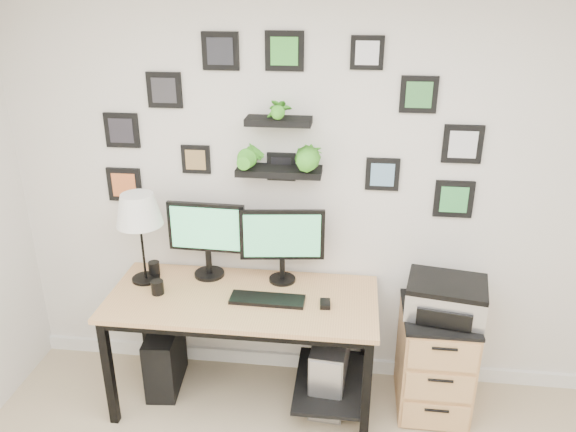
# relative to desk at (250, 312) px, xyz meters

# --- Properties ---
(room) EXTENTS (4.00, 4.00, 4.00)m
(room) POSITION_rel_desk_xyz_m (0.45, 0.32, -0.58)
(room) COLOR #C1AD8A
(room) RESTS_ON ground
(desk) EXTENTS (1.60, 0.70, 0.75)m
(desk) POSITION_rel_desk_xyz_m (0.00, 0.00, 0.00)
(desk) COLOR tan
(desk) RESTS_ON ground
(monitor_left) EXTENTS (0.48, 0.20, 0.49)m
(monitor_left) POSITION_rel_desk_xyz_m (-0.29, 0.19, 0.41)
(monitor_left) COLOR black
(monitor_left) RESTS_ON desk
(monitor_right) EXTENTS (0.51, 0.18, 0.48)m
(monitor_right) POSITION_rel_desk_xyz_m (0.18, 0.18, 0.41)
(monitor_right) COLOR black
(monitor_right) RESTS_ON desk
(keyboard) EXTENTS (0.44, 0.15, 0.02)m
(keyboard) POSITION_rel_desk_xyz_m (0.12, -0.07, 0.13)
(keyboard) COLOR black
(keyboard) RESTS_ON desk
(mouse) EXTENTS (0.07, 0.10, 0.03)m
(mouse) POSITION_rel_desk_xyz_m (0.46, -0.08, 0.14)
(mouse) COLOR black
(mouse) RESTS_ON desk
(table_lamp) EXTENTS (0.28, 0.28, 0.57)m
(table_lamp) POSITION_rel_desk_xyz_m (-0.68, 0.09, 0.58)
(table_lamp) COLOR black
(table_lamp) RESTS_ON desk
(mug) EXTENTS (0.08, 0.08, 0.08)m
(mug) POSITION_rel_desk_xyz_m (-0.54, -0.06, 0.17)
(mug) COLOR black
(mug) RESTS_ON desk
(pen_cup) EXTENTS (0.07, 0.07, 0.09)m
(pen_cup) POSITION_rel_desk_xyz_m (-0.64, 0.16, 0.17)
(pen_cup) COLOR black
(pen_cup) RESTS_ON desk
(pc_tower_black) EXTENTS (0.22, 0.44, 0.42)m
(pc_tower_black) POSITION_rel_desk_xyz_m (-0.58, 0.03, -0.42)
(pc_tower_black) COLOR black
(pc_tower_black) RESTS_ON ground
(pc_tower_grey) EXTENTS (0.24, 0.48, 0.46)m
(pc_tower_grey) POSITION_rel_desk_xyz_m (0.50, 0.02, -0.40)
(pc_tower_grey) COLOR gray
(pc_tower_grey) RESTS_ON ground
(file_cabinet) EXTENTS (0.43, 0.53, 0.67)m
(file_cabinet) POSITION_rel_desk_xyz_m (1.13, 0.06, -0.29)
(file_cabinet) COLOR tan
(file_cabinet) RESTS_ON ground
(printer) EXTENTS (0.50, 0.42, 0.20)m
(printer) POSITION_rel_desk_xyz_m (1.16, 0.06, 0.15)
(printer) COLOR silver
(printer) RESTS_ON file_cabinet
(wall_decor) EXTENTS (2.26, 0.18, 1.05)m
(wall_decor) POSITION_rel_desk_xyz_m (0.18, 0.27, 1.03)
(wall_decor) COLOR black
(wall_decor) RESTS_ON ground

